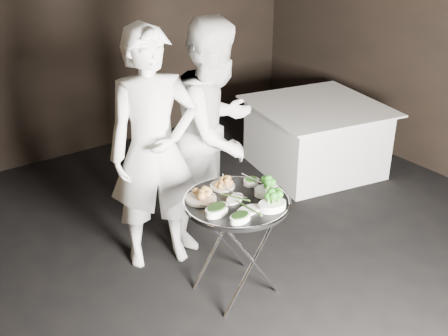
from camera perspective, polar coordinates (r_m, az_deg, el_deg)
floor at (r=3.99m, az=4.08°, el=-16.12°), size 6.00×7.00×0.05m
wall_back at (r=6.19m, az=-17.37°, el=14.15°), size 6.00×0.05×3.00m
tray_stand at (r=4.03m, az=1.26°, el=-7.60°), size 0.51×0.43×0.74m
serving_tray at (r=3.86m, az=1.31°, el=-3.46°), size 0.74×0.74×0.04m
potato_plate_a at (r=3.85m, az=-2.38°, el=-2.80°), size 0.23×0.23×0.08m
potato_plate_b at (r=4.01m, az=-0.16°, el=-1.58°), size 0.18×0.18×0.06m
greens_bowl at (r=4.05m, az=2.79°, el=-1.31°), size 0.12×0.12×0.06m
asparagus_plate_a at (r=3.85m, az=1.11°, el=-3.08°), size 0.19×0.16×0.03m
asparagus_plate_b at (r=3.72m, az=2.53°, el=-4.20°), size 0.19×0.11×0.04m
spinach_bowl_a at (r=3.68m, az=-0.75°, el=-4.20°), size 0.20×0.15×0.07m
spinach_bowl_b at (r=3.61m, az=1.65°, el=-4.97°), size 0.17×0.12×0.06m
broccoli_bowl_a at (r=3.93m, az=4.36°, el=-2.21°), size 0.20×0.15×0.08m
broccoli_bowl_b at (r=3.75m, az=4.92°, el=-3.67°), size 0.22×0.17×0.08m
serving_utensils at (r=3.88m, az=0.91°, el=-2.19°), size 0.59×0.42×0.01m
waiter_left at (r=4.19m, az=-7.13°, el=1.74°), size 0.79×0.63×1.88m
waiter_right at (r=4.55m, az=-0.81°, el=3.76°), size 1.08×0.97×1.85m
dining_table at (r=5.97m, az=9.26°, el=3.12°), size 1.26×1.26×0.72m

